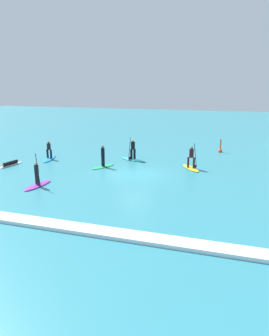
{
  "coord_description": "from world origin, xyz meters",
  "views": [
    {
      "loc": [
        6.88,
        -21.9,
        6.64
      ],
      "look_at": [
        0.0,
        0.0,
        0.5
      ],
      "focal_mm": 34.04,
      "sensor_mm": 36.0,
      "label": 1
    }
  ],
  "objects_px": {
    "surfer_on_blue_board": "(49,155)",
    "surfer_on_green_board": "(103,161)",
    "surfer_on_white_board": "(10,164)",
    "surfer_on_teal_board": "(133,154)",
    "surfer_on_yellow_board": "(191,163)",
    "surfer_on_purple_board": "(37,181)",
    "marker_buoy": "(220,150)"
  },
  "relations": [
    {
      "from": "surfer_on_purple_board",
      "to": "surfer_on_green_board",
      "type": "relative_size",
      "value": 1.03
    },
    {
      "from": "surfer_on_white_board",
      "to": "marker_buoy",
      "type": "xyz_separation_m",
      "value": [
        16.4,
        10.76,
        0.1
      ]
    },
    {
      "from": "surfer_on_white_board",
      "to": "surfer_on_green_board",
      "type": "bearing_deg",
      "value": 111.8
    },
    {
      "from": "surfer_on_blue_board",
      "to": "surfer_on_white_board",
      "type": "height_order",
      "value": "surfer_on_blue_board"
    },
    {
      "from": "surfer_on_teal_board",
      "to": "surfer_on_purple_board",
      "type": "distance_m",
      "value": 9.74
    },
    {
      "from": "surfer_on_yellow_board",
      "to": "surfer_on_purple_board",
      "type": "bearing_deg",
      "value": -84.87
    },
    {
      "from": "surfer_on_teal_board",
      "to": "surfer_on_purple_board",
      "type": "bearing_deg",
      "value": 89.8
    },
    {
      "from": "surfer_on_white_board",
      "to": "surfer_on_yellow_board",
      "type": "bearing_deg",
      "value": 111.12
    },
    {
      "from": "surfer_on_blue_board",
      "to": "marker_buoy",
      "type": "height_order",
      "value": "surfer_on_blue_board"
    },
    {
      "from": "surfer_on_teal_board",
      "to": "surfer_on_green_board",
      "type": "distance_m",
      "value": 3.42
    },
    {
      "from": "surfer_on_purple_board",
      "to": "surfer_on_yellow_board",
      "type": "bearing_deg",
      "value": 135.03
    },
    {
      "from": "surfer_on_teal_board",
      "to": "surfer_on_white_board",
      "type": "bearing_deg",
      "value": 51.24
    },
    {
      "from": "surfer_on_blue_board",
      "to": "marker_buoy",
      "type": "xyz_separation_m",
      "value": [
        14.57,
        7.66,
        -0.12
      ]
    },
    {
      "from": "surfer_on_purple_board",
      "to": "marker_buoy",
      "type": "distance_m",
      "value": 18.44
    },
    {
      "from": "surfer_on_purple_board",
      "to": "surfer_on_blue_board",
      "type": "height_order",
      "value": "surfer_on_purple_board"
    },
    {
      "from": "surfer_on_teal_board",
      "to": "surfer_on_blue_board",
      "type": "relative_size",
      "value": 0.86
    },
    {
      "from": "surfer_on_yellow_board",
      "to": "surfer_on_teal_board",
      "type": "bearing_deg",
      "value": -139.48
    },
    {
      "from": "surfer_on_yellow_board",
      "to": "surfer_on_blue_board",
      "type": "height_order",
      "value": "surfer_on_yellow_board"
    },
    {
      "from": "surfer_on_purple_board",
      "to": "surfer_on_white_board",
      "type": "height_order",
      "value": "surfer_on_purple_board"
    },
    {
      "from": "surfer_on_teal_board",
      "to": "marker_buoy",
      "type": "xyz_separation_m",
      "value": [
        7.25,
        5.79,
        -0.27
      ]
    },
    {
      "from": "surfer_on_purple_board",
      "to": "surfer_on_white_board",
      "type": "distance_m",
      "value": 6.69
    },
    {
      "from": "surfer_on_blue_board",
      "to": "surfer_on_green_board",
      "type": "bearing_deg",
      "value": -117.15
    },
    {
      "from": "surfer_on_green_board",
      "to": "surfer_on_yellow_board",
      "type": "bearing_deg",
      "value": -53.11
    },
    {
      "from": "surfer_on_purple_board",
      "to": "surfer_on_white_board",
      "type": "bearing_deg",
      "value": -121.18
    },
    {
      "from": "surfer_on_blue_board",
      "to": "surfer_on_green_board",
      "type": "height_order",
      "value": "surfer_on_green_board"
    },
    {
      "from": "surfer_on_teal_board",
      "to": "marker_buoy",
      "type": "height_order",
      "value": "surfer_on_teal_board"
    },
    {
      "from": "surfer_on_yellow_board",
      "to": "surfer_on_teal_board",
      "type": "height_order",
      "value": "surfer_on_yellow_board"
    },
    {
      "from": "surfer_on_teal_board",
      "to": "surfer_on_green_board",
      "type": "bearing_deg",
      "value": 85.18
    },
    {
      "from": "surfer_on_yellow_board",
      "to": "surfer_on_green_board",
      "type": "distance_m",
      "value": 7.11
    },
    {
      "from": "surfer_on_white_board",
      "to": "marker_buoy",
      "type": "relative_size",
      "value": 1.95
    },
    {
      "from": "surfer_on_teal_board",
      "to": "surfer_on_yellow_board",
      "type": "bearing_deg",
      "value": -172.42
    },
    {
      "from": "surfer_on_blue_board",
      "to": "surfer_on_white_board",
      "type": "xyz_separation_m",
      "value": [
        -1.83,
        -3.11,
        -0.22
      ]
    }
  ]
}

